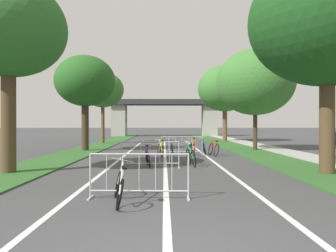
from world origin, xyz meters
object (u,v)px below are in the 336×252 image
Objects in this scene: tree_left_oak_mid at (8,30)px; tree_right_oak_near at (255,82)px; bicycle_yellow_2 at (161,149)px; crowd_barrier_third at (182,146)px; bicycle_silver_4 at (119,187)px; bicycle_red_1 at (214,149)px; crowd_barrier_second at (150,155)px; bicycle_purple_5 at (148,158)px; tree_left_pine_near at (103,90)px; bicycle_green_6 at (191,156)px; bicycle_teal_3 at (204,148)px; bicycle_blue_8 at (172,148)px; tree_right_cypress_far at (225,89)px; tree_left_pine_far at (85,81)px; bicycle_orange_0 at (192,149)px; crowd_barrier_nearest at (139,176)px; bicycle_white_7 at (161,148)px; tree_right_maple_mid at (327,21)px.

tree_left_oak_mid is 1.01× the size of tree_right_oak_near.
crowd_barrier_third is at bearing 11.65° from bicycle_yellow_2.
bicycle_red_1 is at bearing 59.49° from bicycle_silver_4.
crowd_barrier_second reaches higher than bicycle_silver_4.
bicycle_red_1 is 5.44m from bicycle_purple_5.
crowd_barrier_third is at bearing 45.32° from tree_left_oak_mid.
bicycle_red_1 reaches higher than bicycle_purple_5.
tree_left_pine_near reaches higher than bicycle_red_1.
tree_right_oak_near is 9.88m from bicycle_green_6.
bicycle_teal_3 is 1.08× the size of bicycle_blue_8.
tree_right_cypress_far reaches higher than bicycle_yellow_2.
tree_left_pine_far is 0.81× the size of tree_right_cypress_far.
tree_right_cypress_far reaches higher than bicycle_orange_0.
tree_right_oak_near is 10.36m from tree_right_cypress_far.
tree_left_pine_near is 2.74× the size of crowd_barrier_nearest.
bicycle_purple_5 reaches higher than bicycle_white_7.
bicycle_green_6 is at bearing 16.80° from tree_left_oak_mid.
bicycle_purple_5 is 1.00× the size of bicycle_green_6.
tree_left_oak_mid reaches higher than crowd_barrier_nearest.
bicycle_purple_5 is (-0.47, -4.25, 0.00)m from bicycle_yellow_2.
tree_right_cypress_far is at bearing 58.17° from bicycle_white_7.
bicycle_yellow_2 is at bearing -97.00° from bicycle_white_7.
bicycle_silver_4 is 1.04× the size of bicycle_white_7.
tree_left_oak_mid reaches higher than crowd_barrier_third.
bicycle_yellow_2 is 0.96× the size of bicycle_silver_4.
crowd_barrier_second is 4.96m from bicycle_orange_0.
bicycle_orange_0 is 1.71m from bicycle_yellow_2.
tree_left_pine_near is at bearing 91.57° from bicycle_silver_4.
tree_left_pine_far is 9.34m from bicycle_red_1.
tree_left_pine_near is at bearing 106.39° from bicycle_green_6.
bicycle_purple_5 is at bearing -109.45° from crowd_barrier_third.
crowd_barrier_third reaches higher than bicycle_green_6.
crowd_barrier_second is 4.61m from bicycle_yellow_2.
bicycle_white_7 is (-2.47, -0.09, -0.03)m from bicycle_teal_3.
bicycle_red_1 is (8.12, 6.02, -4.63)m from tree_left_oak_mid.
bicycle_silver_4 is 5.86m from bicycle_purple_5.
tree_left_oak_mid is at bearing -143.54° from bicycle_orange_0.
tree_right_maple_mid is 4.54× the size of bicycle_yellow_2.
bicycle_blue_8 is (-1.84, -0.05, -0.03)m from bicycle_teal_3.
bicycle_green_6 reaches higher than bicycle_purple_5.
crowd_barrier_nearest is 10.66m from bicycle_blue_8.
tree_right_cypress_far reaches higher than tree_right_oak_near.
tree_left_pine_near is 0.97× the size of tree_right_oak_near.
tree_right_maple_mid reaches higher than crowd_barrier_nearest.
crowd_barrier_third is at bearing -155.76° from bicycle_teal_3.
bicycle_purple_5 is 5.28m from bicycle_blue_8.
bicycle_blue_8 is at bearing 49.70° from tree_left_oak_mid.
crowd_barrier_third reaches higher than bicycle_orange_0.
tree_left_pine_near is 3.73× the size of bicycle_silver_4.
crowd_barrier_second is 5.66m from bicycle_red_1.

